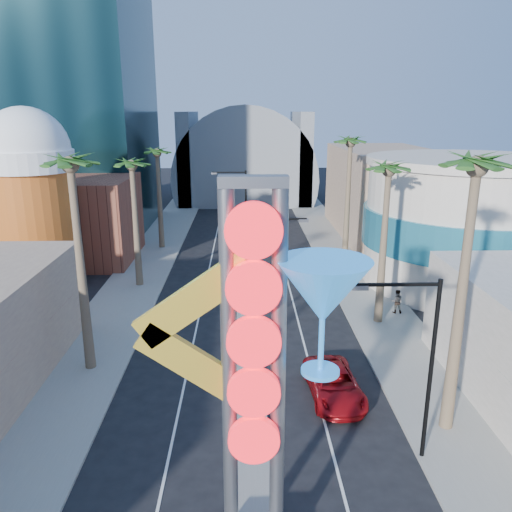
{
  "coord_description": "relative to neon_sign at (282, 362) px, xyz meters",
  "views": [
    {
      "loc": [
        -0.25,
        -9.67,
        14.12
      ],
      "look_at": [
        0.53,
        21.35,
        5.07
      ],
      "focal_mm": 35.0,
      "sensor_mm": 36.0,
      "label": 1
    }
  ],
  "objects": [
    {
      "name": "palm_3",
      "position": [
        -9.82,
        39.04,
        2.17
      ],
      "size": [
        2.4,
        2.4,
        11.2
      ],
      "color": "brown",
      "rests_on": "ground"
    },
    {
      "name": "palm_1",
      "position": [
        -9.82,
        13.04,
        3.52
      ],
      "size": [
        2.4,
        2.4,
        12.7
      ],
      "color": "brown",
      "rests_on": "ground"
    },
    {
      "name": "canopy",
      "position": [
        -0.82,
        69.04,
        -3.0
      ],
      "size": [
        22.0,
        16.0,
        22.0
      ],
      "color": "slate",
      "rests_on": "ground"
    },
    {
      "name": "hotel_tower",
      "position": [
        -22.82,
        49.04,
        17.69
      ],
      "size": [
        20.0,
        20.0,
        50.0
      ],
      "primitive_type": "cube",
      "color": "black",
      "rests_on": "ground"
    },
    {
      "name": "filler_east",
      "position": [
        15.18,
        45.04,
        -2.31
      ],
      "size": [
        10.0,
        20.0,
        10.0
      ],
      "primitive_type": "cube",
      "color": "#A17D68",
      "rests_on": "ground"
    },
    {
      "name": "red_pickup",
      "position": [
        3.48,
        9.84,
        -6.57
      ],
      "size": [
        2.79,
        5.48,
        1.48
      ],
      "primitive_type": "imported",
      "rotation": [
        0.0,
        0.0,
        0.06
      ],
      "color": "#A50C12",
      "rests_on": "ground"
    },
    {
      "name": "palm_7",
      "position": [
        8.18,
        31.04,
        3.52
      ],
      "size": [
        2.4,
        2.4,
        12.7
      ],
      "color": "brown",
      "rests_on": "ground"
    },
    {
      "name": "brick_filler_west",
      "position": [
        -16.82,
        35.04,
        -3.31
      ],
      "size": [
        10.0,
        10.0,
        8.0
      ],
      "primitive_type": "cube",
      "color": "brown",
      "rests_on": "ground"
    },
    {
      "name": "streetlight_1",
      "position": [
        -1.36,
        41.04,
        -2.43
      ],
      "size": [
        3.79,
        0.25,
        8.0
      ],
      "color": "black",
      "rests_on": "ground"
    },
    {
      "name": "sidewalk_east",
      "position": [
        8.68,
        32.04,
        -7.23
      ],
      "size": [
        5.0,
        100.0,
        0.15
      ],
      "primitive_type": "cube",
      "color": "gray",
      "rests_on": "ground"
    },
    {
      "name": "palm_6",
      "position": [
        8.18,
        19.04,
        2.62
      ],
      "size": [
        2.4,
        2.4,
        11.7
      ],
      "color": "brown",
      "rests_on": "ground"
    },
    {
      "name": "palm_5",
      "position": [
        8.18,
        7.04,
        3.96
      ],
      "size": [
        2.4,
        2.4,
        13.2
      ],
      "color": "brown",
      "rests_on": "ground"
    },
    {
      "name": "streetlight_2",
      "position": [
        5.91,
        5.04,
        -2.47
      ],
      "size": [
        3.45,
        0.25,
        8.0
      ],
      "color": "black",
      "rests_on": "ground"
    },
    {
      "name": "beer_mug",
      "position": [
        -17.82,
        27.04,
        0.54
      ],
      "size": [
        7.0,
        7.0,
        14.5
      ],
      "color": "#CD611B",
      "rests_on": "ground"
    },
    {
      "name": "neon_sign",
      "position": [
        0.0,
        0.0,
        0.0
      ],
      "size": [
        6.53,
        2.6,
        12.55
      ],
      "color": "gray",
      "rests_on": "ground"
    },
    {
      "name": "streetlight_0",
      "position": [
        -0.27,
        17.04,
        -2.43
      ],
      "size": [
        3.79,
        0.25,
        8.0
      ],
      "color": "black",
      "rests_on": "ground"
    },
    {
      "name": "pedestrian_b",
      "position": [
        9.84,
        20.44,
        -6.29
      ],
      "size": [
        0.9,
        0.73,
        1.74
      ],
      "primitive_type": "imported",
      "rotation": [
        0.0,
        0.0,
        3.05
      ],
      "color": "gray",
      "rests_on": "sidewalk_east"
    },
    {
      "name": "median",
      "position": [
        -0.82,
        35.04,
        -7.23
      ],
      "size": [
        1.6,
        84.0,
        0.15
      ],
      "primitive_type": "cube",
      "color": "gray",
      "rests_on": "ground"
    },
    {
      "name": "turquoise_building",
      "position": [
        17.18,
        27.04,
        -2.06
      ],
      "size": [
        16.6,
        16.6,
        10.6
      ],
      "color": "#BBB29E",
      "rests_on": "ground"
    },
    {
      "name": "palm_2",
      "position": [
        -9.82,
        27.04,
        2.17
      ],
      "size": [
        2.4,
        2.4,
        11.2
      ],
      "color": "brown",
      "rests_on": "ground"
    },
    {
      "name": "sidewalk_west",
      "position": [
        -10.32,
        32.04,
        -7.23
      ],
      "size": [
        5.0,
        100.0,
        0.15
      ],
      "primitive_type": "cube",
      "color": "gray",
      "rests_on": "ground"
    }
  ]
}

